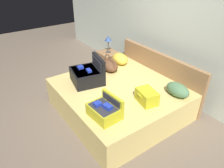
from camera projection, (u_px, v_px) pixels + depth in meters
The scene contains 12 objects.
ground_plane at pixel (99, 118), 3.60m from camera, with size 12.00×12.00×0.00m, color #6B5B4C.
back_wall at pixel (176, 27), 3.76m from camera, with size 8.00×0.10×2.60m, color #B7C1B2.
bed at pixel (118, 99), 3.67m from camera, with size 1.96×1.81×0.49m, color tan.
headboard at pixel (158, 74), 4.05m from camera, with size 2.00×0.08×0.86m, color olive.
hard_case_large at pixel (87, 75), 3.62m from camera, with size 0.60×0.59×0.44m.
hard_case_medium at pixel (105, 110), 2.83m from camera, with size 0.44×0.36×0.29m.
hard_case_small at pixel (147, 96), 3.12m from camera, with size 0.37×0.30×0.20m.
duffel_bag at pixel (110, 65), 4.01m from camera, with size 0.45×0.34×0.31m.
pillow_near_headboard at pixel (120, 59), 4.27m from camera, with size 0.39×0.28×0.22m, color gold.
pillow_center_head at pixel (178, 90), 3.27m from camera, with size 0.41×0.25×0.20m, color #4C724C.
nightstand at pixel (108, 63), 4.87m from camera, with size 0.44×0.40×0.54m, color olive.
table_lamp at pixel (108, 39), 4.58m from camera, with size 0.16×0.16×0.38m.
Camera 1 is at (2.41, -1.44, 2.34)m, focal length 33.97 mm.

